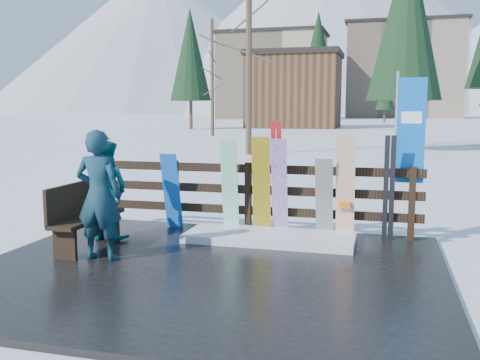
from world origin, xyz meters
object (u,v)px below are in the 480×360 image
(rental_flag, at_px, (407,137))
(person_front, at_px, (99,195))
(snowboard_1, at_px, (230,187))
(person_back, at_px, (106,190))
(snowboard_2, at_px, (261,186))
(snowboard_3, at_px, (279,188))
(snowboard_4, at_px, (324,199))
(snowboard_5, at_px, (345,188))
(bench, at_px, (83,214))
(snowboard_0, at_px, (172,191))

(rental_flag, height_order, person_front, rental_flag)
(snowboard_1, height_order, person_back, person_back)
(snowboard_2, relative_size, person_front, 0.91)
(snowboard_3, height_order, snowboard_4, snowboard_3)
(snowboard_1, distance_m, person_front, 2.33)
(rental_flag, xyz_separation_m, person_front, (-4.01, -2.23, -0.72))
(snowboard_1, distance_m, snowboard_2, 0.53)
(snowboard_3, distance_m, snowboard_5, 1.04)
(bench, xyz_separation_m, rental_flag, (4.53, 1.78, 1.09))
(snowboard_0, bearing_deg, snowboard_2, 0.00)
(snowboard_1, bearing_deg, snowboard_0, -180.00)
(snowboard_1, relative_size, person_front, 0.88)
(bench, bearing_deg, person_front, -40.72)
(snowboard_2, bearing_deg, snowboard_0, 180.00)
(snowboard_1, xyz_separation_m, snowboard_5, (1.86, -0.00, 0.06))
(snowboard_0, bearing_deg, rental_flag, 4.10)
(person_back, bearing_deg, snowboard_1, -146.39)
(snowboard_2, xyz_separation_m, snowboard_5, (1.33, 0.00, 0.03))
(rental_flag, bearing_deg, person_front, -150.87)
(snowboard_1, relative_size, snowboard_5, 0.93)
(snowboard_3, distance_m, person_back, 2.73)
(bench, xyz_separation_m, snowboard_4, (3.32, 1.51, 0.12))
(snowboard_0, relative_size, snowboard_3, 0.83)
(snowboard_5, relative_size, person_front, 0.94)
(person_front, bearing_deg, snowboard_1, -125.24)
(snowboard_5, height_order, person_front, person_front)
(snowboard_0, bearing_deg, person_back, -129.84)
(snowboard_5, bearing_deg, snowboard_3, 180.00)
(snowboard_0, height_order, snowboard_4, snowboard_0)
(snowboard_1, height_order, rental_flag, rental_flag)
(snowboard_1, distance_m, rental_flag, 2.89)
(bench, distance_m, rental_flag, 4.99)
(person_back, bearing_deg, person_front, 121.95)
(snowboard_3, relative_size, rental_flag, 0.62)
(snowboard_1, distance_m, snowboard_3, 0.82)
(snowboard_2, height_order, person_back, snowboard_2)
(bench, xyz_separation_m, snowboard_2, (2.32, 1.51, 0.28))
(snowboard_5, xyz_separation_m, person_back, (-3.62, -0.88, -0.05))
(snowboard_5, bearing_deg, person_back, -166.28)
(snowboard_3, bearing_deg, snowboard_0, 180.00)
(snowboard_2, height_order, rental_flag, rental_flag)
(person_front, bearing_deg, rental_flag, -153.49)
(snowboard_1, height_order, snowboard_2, snowboard_2)
(snowboard_1, bearing_deg, snowboard_5, -0.00)
(snowboard_0, distance_m, rental_flag, 3.90)
(snowboard_3, bearing_deg, person_front, -136.68)
(snowboard_5, bearing_deg, snowboard_2, 180.00)
(snowboard_4, bearing_deg, snowboard_3, -180.00)
(snowboard_0, height_order, snowboard_3, snowboard_3)
(snowboard_4, height_order, person_back, person_back)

